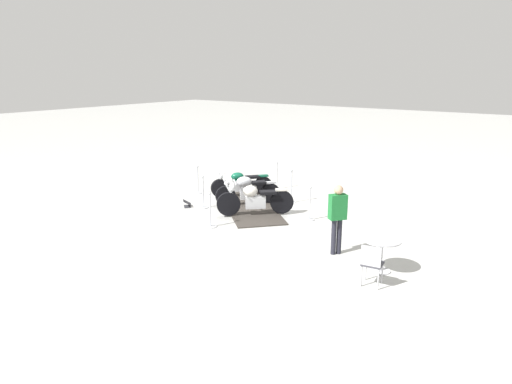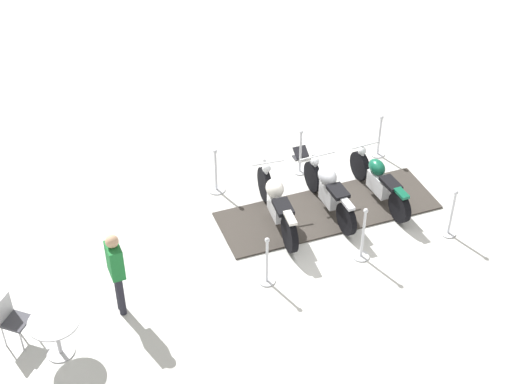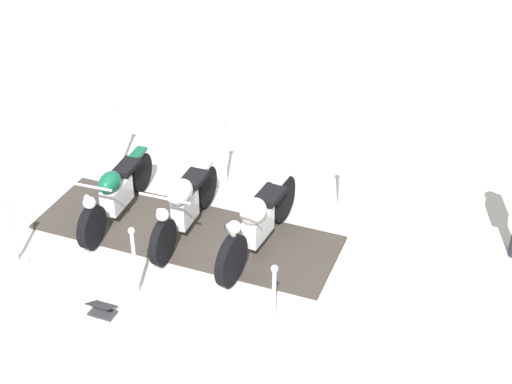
# 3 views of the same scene
# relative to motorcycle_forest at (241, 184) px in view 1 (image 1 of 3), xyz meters

# --- Properties ---
(ground_plane) EXTENTS (80.00, 80.00, 0.00)m
(ground_plane) POSITION_rel_motorcycle_forest_xyz_m (-0.85, 0.73, -0.46)
(ground_plane) COLOR silver
(display_platform) EXTENTS (4.28, 4.05, 0.04)m
(display_platform) POSITION_rel_motorcycle_forest_xyz_m (-0.85, 0.73, -0.44)
(display_platform) COLOR #38332D
(display_platform) RESTS_ON ground_plane
(motorcycle_forest) EXTENTS (1.46, 1.78, 0.92)m
(motorcycle_forest) POSITION_rel_motorcycle_forest_xyz_m (0.00, 0.00, 0.00)
(motorcycle_forest) COLOR black
(motorcycle_forest) RESTS_ON display_platform
(motorcycle_chrome) EXTENTS (1.46, 1.70, 0.96)m
(motorcycle_chrome) POSITION_rel_motorcycle_forest_xyz_m (-0.83, 0.75, 0.06)
(motorcycle_chrome) COLOR black
(motorcycle_chrome) RESTS_ON display_platform
(motorcycle_cream) EXTENTS (1.77, 1.70, 1.04)m
(motorcycle_cream) POSITION_rel_motorcycle_forest_xyz_m (-1.66, 1.49, 0.05)
(motorcycle_cream) COLOR black
(motorcycle_cream) RESTS_ON display_platform
(stanchion_left_mid) EXTENTS (0.32, 0.32, 1.15)m
(stanchion_left_mid) POSITION_rel_motorcycle_forest_xyz_m (-1.82, -0.36, -0.08)
(stanchion_left_mid) COLOR silver
(stanchion_left_mid) RESTS_ON ground_plane
(stanchion_left_rear) EXTENTS (0.31, 0.31, 1.03)m
(stanchion_left_rear) POSITION_rel_motorcycle_forest_xyz_m (-3.22, 0.90, -0.11)
(stanchion_left_rear) COLOR silver
(stanchion_left_rear) RESTS_ON ground_plane
(stanchion_left_front) EXTENTS (0.30, 0.30, 1.05)m
(stanchion_left_front) POSITION_rel_motorcycle_forest_xyz_m (-0.42, -1.62, -0.10)
(stanchion_left_front) COLOR silver
(stanchion_left_front) RESTS_ON ground_plane
(stanchion_right_rear) EXTENTS (0.36, 0.36, 1.02)m
(stanchion_right_rear) POSITION_rel_motorcycle_forest_xyz_m (-1.29, 3.07, -0.16)
(stanchion_right_rear) COLOR silver
(stanchion_right_rear) RESTS_ON ground_plane
(stanchion_right_front) EXTENTS (0.32, 0.32, 1.01)m
(stanchion_right_front) POSITION_rel_motorcycle_forest_xyz_m (1.52, 0.55, -0.13)
(stanchion_right_front) COLOR silver
(stanchion_right_front) RESTS_ON ground_plane
(stanchion_right_mid) EXTENTS (0.29, 0.29, 1.07)m
(stanchion_right_mid) POSITION_rel_motorcycle_forest_xyz_m (0.12, 1.81, -0.08)
(stanchion_right_mid) COLOR silver
(stanchion_right_mid) RESTS_ON ground_plane
(info_placard) EXTENTS (0.40, 0.39, 0.22)m
(info_placard) POSITION_rel_motorcycle_forest_xyz_m (0.63, 2.02, -0.39)
(info_placard) COLOR #333338
(info_placard) RESTS_ON ground_plane
(cafe_table) EXTENTS (0.82, 0.82, 0.74)m
(cafe_table) POSITION_rel_motorcycle_forest_xyz_m (-6.25, 3.12, 0.10)
(cafe_table) COLOR #B7B7BC
(cafe_table) RESTS_ON ground_plane
(cafe_chair_near_table) EXTENTS (0.45, 0.45, 0.90)m
(cafe_chair_near_table) POSITION_rel_motorcycle_forest_xyz_m (-6.37, 3.93, 0.07)
(cafe_chair_near_table) COLOR #B7B7BC
(cafe_chair_near_table) RESTS_ON ground_plane
(bystander_person) EXTENTS (0.42, 0.45, 1.69)m
(bystander_person) POSITION_rel_motorcycle_forest_xyz_m (-5.02, 2.78, 0.55)
(bystander_person) COLOR #23232D
(bystander_person) RESTS_ON ground_plane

